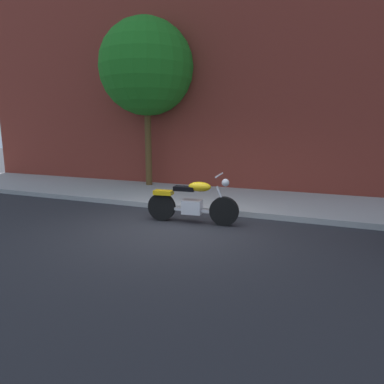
{
  "coord_description": "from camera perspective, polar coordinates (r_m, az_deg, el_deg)",
  "views": [
    {
      "loc": [
        3.02,
        -6.38,
        2.14
      ],
      "look_at": [
        0.21,
        0.59,
        0.72
      ],
      "focal_mm": 31.62,
      "sensor_mm": 36.0,
      "label": 1
    }
  ],
  "objects": [
    {
      "name": "ground_plane",
      "position": [
        7.38,
        -3.29,
        -6.2
      ],
      "size": [
        60.0,
        60.0,
        0.0
      ],
      "primitive_type": "plane",
      "color": "#28282D"
    },
    {
      "name": "sidewalk",
      "position": [
        10.18,
        4.2,
        -1.07
      ],
      "size": [
        21.43,
        3.18,
        0.14
      ],
      "primitive_type": "cube",
      "color": "#A6A6A6",
      "rests_on": "ground"
    },
    {
      "name": "building_facade",
      "position": [
        12.06,
        7.48,
        24.09
      ],
      "size": [
        21.43,
        0.5,
        9.9
      ],
      "primitive_type": "cube",
      "color": "maroon",
      "rests_on": "ground"
    },
    {
      "name": "motorcycle",
      "position": [
        7.7,
        -0.0,
        -1.88
      ],
      "size": [
        2.15,
        0.7,
        1.15
      ],
      "color": "black",
      "rests_on": "ground"
    },
    {
      "name": "street_tree",
      "position": [
        12.29,
        -7.69,
        20.04
      ],
      "size": [
        3.21,
        3.21,
        5.77
      ],
      "color": "brown",
      "rests_on": "ground"
    }
  ]
}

